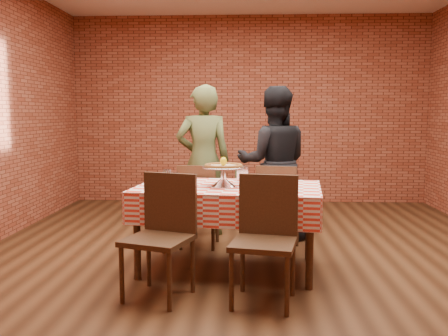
% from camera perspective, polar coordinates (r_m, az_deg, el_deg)
% --- Properties ---
extents(ground, '(6.00, 6.00, 0.00)m').
position_cam_1_polar(ground, '(4.82, 3.13, -10.39)').
color(ground, black).
rests_on(ground, ground).
extents(back_wall, '(5.50, 0.00, 5.50)m').
position_cam_1_polar(back_wall, '(7.61, 3.00, 6.87)').
color(back_wall, maroon).
rests_on(back_wall, ground).
extents(table, '(1.69, 1.13, 0.75)m').
position_cam_1_polar(table, '(4.35, 0.52, -7.12)').
color(table, '#412716').
rests_on(table, ground).
extents(tablecloth, '(1.73, 1.17, 0.27)m').
position_cam_1_polar(tablecloth, '(4.30, 0.52, -3.92)').
color(tablecloth, red).
rests_on(tablecloth, table).
extents(pizza_stand, '(0.40, 0.40, 0.17)m').
position_cam_1_polar(pizza_stand, '(4.25, -0.06, -1.02)').
color(pizza_stand, silver).
rests_on(pizza_stand, tablecloth).
extents(pizza, '(0.35, 0.35, 0.03)m').
position_cam_1_polar(pizza, '(4.24, -0.06, 0.19)').
color(pizza, beige).
rests_on(pizza, pizza_stand).
extents(lemon, '(0.06, 0.06, 0.08)m').
position_cam_1_polar(lemon, '(4.24, -0.06, 0.78)').
color(lemon, yellow).
rests_on(lemon, pizza).
extents(water_glass_left, '(0.09, 0.09, 0.12)m').
position_cam_1_polar(water_glass_left, '(4.23, -5.92, -1.41)').
color(water_glass_left, white).
rests_on(water_glass_left, tablecloth).
extents(water_glass_right, '(0.09, 0.09, 0.12)m').
position_cam_1_polar(water_glass_right, '(4.51, -6.74, -0.93)').
color(water_glass_right, white).
rests_on(water_glass_right, tablecloth).
extents(side_plate, '(0.18, 0.18, 0.01)m').
position_cam_1_polar(side_plate, '(4.12, 7.06, -2.43)').
color(side_plate, white).
rests_on(side_plate, tablecloth).
extents(sweetener_packet_a, '(0.06, 0.05, 0.00)m').
position_cam_1_polar(sweetener_packet_a, '(4.05, 8.73, -2.65)').
color(sweetener_packet_a, white).
rests_on(sweetener_packet_a, tablecloth).
extents(sweetener_packet_b, '(0.05, 0.04, 0.00)m').
position_cam_1_polar(sweetener_packet_b, '(4.08, 8.35, -2.59)').
color(sweetener_packet_b, white).
rests_on(sweetener_packet_b, tablecloth).
extents(condiment_caddy, '(0.12, 0.11, 0.15)m').
position_cam_1_polar(condiment_caddy, '(4.58, 2.08, -0.61)').
color(condiment_caddy, silver).
rests_on(condiment_caddy, tablecloth).
extents(chair_near_left, '(0.57, 0.57, 0.93)m').
position_cam_1_polar(chair_near_left, '(3.70, -7.83, -8.16)').
color(chair_near_left, '#412716').
rests_on(chair_near_left, ground).
extents(chair_near_right, '(0.53, 0.53, 0.94)m').
position_cam_1_polar(chair_near_right, '(3.57, 4.70, -8.63)').
color(chair_near_right, '#412716').
rests_on(chair_near_right, ground).
extents(chair_far_left, '(0.43, 0.43, 0.88)m').
position_cam_1_polar(chair_far_left, '(5.10, -2.93, -4.39)').
color(chair_far_left, '#412716').
rests_on(chair_far_left, ground).
extents(chair_far_right, '(0.49, 0.49, 0.88)m').
position_cam_1_polar(chair_far_right, '(4.99, 6.47, -4.61)').
color(chair_far_right, '#412716').
rests_on(chair_far_right, ground).
extents(diner_olive, '(0.69, 0.51, 1.72)m').
position_cam_1_polar(diner_olive, '(5.54, -2.45, 0.89)').
color(diner_olive, '#4B542C').
rests_on(diner_olive, ground).
extents(diner_black, '(0.83, 0.65, 1.70)m').
position_cam_1_polar(diner_black, '(5.42, 5.86, 0.62)').
color(diner_black, black).
rests_on(diner_black, ground).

